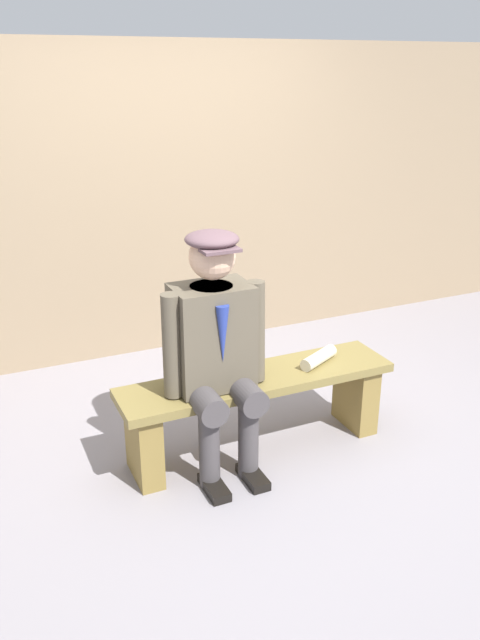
# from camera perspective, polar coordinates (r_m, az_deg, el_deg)

# --- Properties ---
(ground_plane) EXTENTS (30.00, 30.00, 0.00)m
(ground_plane) POSITION_cam_1_polar(r_m,az_deg,el_deg) (3.84, 1.48, -11.23)
(ground_plane) COLOR gray
(bench) EXTENTS (1.57, 0.37, 0.47)m
(bench) POSITION_cam_1_polar(r_m,az_deg,el_deg) (3.67, 1.53, -7.04)
(bench) COLOR brown
(bench) RESTS_ON ground
(seated_man) EXTENTS (0.57, 0.53, 1.32)m
(seated_man) POSITION_cam_1_polar(r_m,az_deg,el_deg) (3.35, -2.16, -2.08)
(seated_man) COLOR brown
(seated_man) RESTS_ON ground
(rolled_magazine) EXTENTS (0.28, 0.19, 0.07)m
(rolled_magazine) POSITION_cam_1_polar(r_m,az_deg,el_deg) (3.75, 6.94, -3.33)
(rolled_magazine) COLOR beige
(rolled_magazine) RESTS_ON bench
(stadium_wall) EXTENTS (12.00, 0.24, 2.25)m
(stadium_wall) POSITION_cam_1_polar(r_m,az_deg,el_deg) (4.94, -7.31, 10.28)
(stadium_wall) COLOR #8A7459
(stadium_wall) RESTS_ON ground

